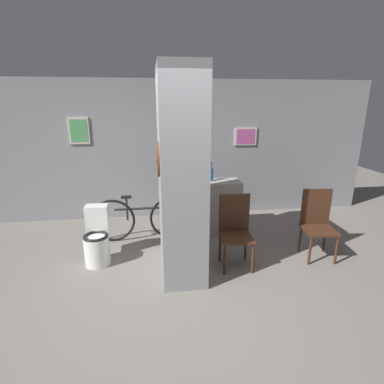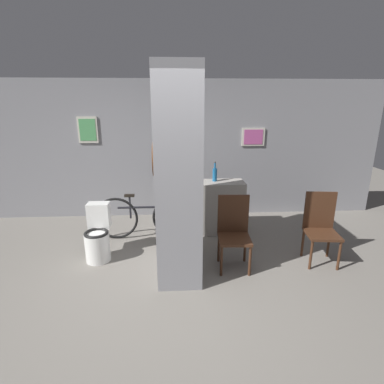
{
  "view_description": "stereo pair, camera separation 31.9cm",
  "coord_description": "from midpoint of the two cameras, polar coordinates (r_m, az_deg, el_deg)",
  "views": [
    {
      "loc": [
        -0.33,
        -3.09,
        2.18
      ],
      "look_at": [
        0.23,
        0.98,
        0.95
      ],
      "focal_mm": 28.0,
      "sensor_mm": 36.0,
      "label": 1
    },
    {
      "loc": [
        -0.01,
        -3.12,
        2.18
      ],
      "look_at": [
        0.23,
        0.98,
        0.95
      ],
      "focal_mm": 28.0,
      "sensor_mm": 36.0,
      "label": 2
    }
  ],
  "objects": [
    {
      "name": "ground_plane",
      "position": [
        3.8,
        -0.23,
        -18.36
      ],
      "size": [
        14.0,
        14.0,
        0.0
      ],
      "primitive_type": "plane",
      "color": "slate"
    },
    {
      "name": "wall_back",
      "position": [
        5.81,
        -1.69,
        7.96
      ],
      "size": [
        8.0,
        0.09,
        2.6
      ],
      "color": "gray",
      "rests_on": "ground_plane"
    },
    {
      "name": "pillar_center",
      "position": [
        3.8,
        -0.27,
        3.26
      ],
      "size": [
        0.57,
        1.16,
        2.6
      ],
      "color": "gray",
      "rests_on": "ground_plane"
    },
    {
      "name": "counter_shelf",
      "position": [
        5.17,
        4.57,
        -2.92
      ],
      "size": [
        1.26,
        0.44,
        0.9
      ],
      "color": "gray",
      "rests_on": "ground_plane"
    },
    {
      "name": "toilet",
      "position": [
        4.49,
        -15.54,
        -8.2
      ],
      "size": [
        0.35,
        0.51,
        0.79
      ],
      "color": "white",
      "rests_on": "ground_plane"
    },
    {
      "name": "chair_near_pillar",
      "position": [
        4.14,
        10.16,
        -7.13
      ],
      "size": [
        0.45,
        0.45,
        0.99
      ],
      "rotation": [
        0.0,
        0.0,
        -0.05
      ],
      "color": "#422616",
      "rests_on": "ground_plane"
    },
    {
      "name": "chair_by_doorway",
      "position": [
        4.64,
        25.16,
        -5.82
      ],
      "size": [
        0.47,
        0.47,
        0.99
      ],
      "rotation": [
        0.0,
        0.0,
        -0.11
      ],
      "color": "#422616",
      "rests_on": "ground_plane"
    },
    {
      "name": "bicycle",
      "position": [
        4.98,
        -7.07,
        -4.78
      ],
      "size": [
        1.66,
        0.42,
        0.77
      ],
      "color": "black",
      "rests_on": "ground_plane"
    },
    {
      "name": "bottle_tall",
      "position": [
        5.08,
        6.16,
        3.42
      ],
      "size": [
        0.08,
        0.08,
        0.34
      ],
      "color": "#19598C",
      "rests_on": "counter_shelf"
    }
  ]
}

